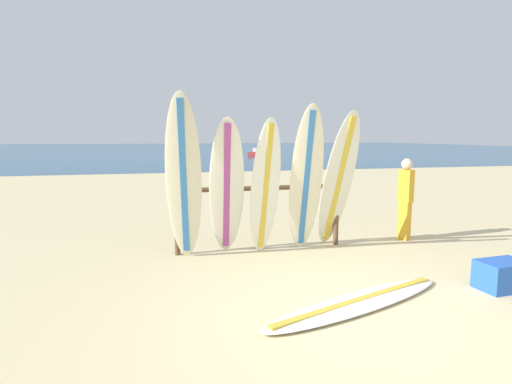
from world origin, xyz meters
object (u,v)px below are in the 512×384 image
at_px(surfboard_leaning_left, 227,188).
at_px(surfboard_leaning_center, 306,181).
at_px(surfboard_leaning_far_left, 184,179).
at_px(small_boat_offshore, 258,153).
at_px(surfboard_leaning_center_right, 338,181).
at_px(beachgoer_standing, 406,195).
at_px(cooler_box, 502,275).
at_px(surfboard_lying_on_sand, 359,302).
at_px(surfboard_rack, 260,204).
at_px(surfboard_leaning_center_left, 265,188).

distance_m(surfboard_leaning_left, surfboard_leaning_center, 1.26).
bearing_deg(surfboard_leaning_far_left, small_boat_offshore, 74.21).
bearing_deg(small_boat_offshore, surfboard_leaning_center_right, -101.61).
bearing_deg(beachgoer_standing, surfboard_leaning_center, -167.65).
xyz_separation_m(surfboard_leaning_center_right, cooler_box, (1.22, -2.23, -0.98)).
relative_size(surfboard_lying_on_sand, cooler_box, 4.52).
bearing_deg(surfboard_leaning_far_left, surfboard_rack, 16.85).
relative_size(surfboard_rack, surfboard_leaning_center_right, 1.23).
relative_size(surfboard_rack, beachgoer_standing, 1.90).
bearing_deg(surfboard_lying_on_sand, cooler_box, 0.97).
relative_size(surfboard_rack, surfboard_lying_on_sand, 1.05).
height_order(surfboard_rack, surfboard_leaning_center_left, surfboard_leaning_center_left).
relative_size(surfboard_leaning_far_left, surfboard_leaning_center, 1.06).
relative_size(surfboard_leaning_center_right, cooler_box, 3.86).
xyz_separation_m(surfboard_leaning_far_left, surfboard_leaning_left, (0.67, 0.14, -0.17)).
bearing_deg(surfboard_leaning_left, small_boat_offshore, 75.25).
relative_size(surfboard_leaning_far_left, surfboard_lying_on_sand, 0.94).
bearing_deg(surfboard_rack, surfboard_leaning_left, -157.53).
distance_m(surfboard_leaning_center_left, small_boat_offshore, 33.64).
xyz_separation_m(surfboard_leaning_center_left, small_boat_offshore, (7.98, 32.67, -0.84)).
distance_m(surfboard_rack, surfboard_lying_on_sand, 2.68).
relative_size(surfboard_lying_on_sand, small_boat_offshore, 0.94).
bearing_deg(surfboard_rack, surfboard_leaning_far_left, -163.15).
xyz_separation_m(surfboard_rack, surfboard_leaning_far_left, (-1.28, -0.39, 0.50)).
bearing_deg(surfboard_leaning_left, cooler_box, -35.92).
bearing_deg(surfboard_leaning_center_right, surfboard_leaning_far_left, -177.20).
bearing_deg(surfboard_rack, cooler_box, -45.07).
bearing_deg(beachgoer_standing, surfboard_leaning_left, -175.50).
relative_size(surfboard_leaning_center_left, beachgoer_standing, 1.46).
relative_size(surfboard_leaning_far_left, small_boat_offshore, 0.88).
bearing_deg(beachgoer_standing, surfboard_leaning_center_left, -171.98).
bearing_deg(cooler_box, surfboard_leaning_center_left, 135.99).
bearing_deg(surfboard_leaning_center_right, surfboard_rack, 168.35).
bearing_deg(surfboard_lying_on_sand, small_boat_offshore, 77.92).
distance_m(surfboard_lying_on_sand, cooler_box, 1.98).
height_order(surfboard_lying_on_sand, beachgoer_standing, beachgoer_standing).
height_order(surfboard_leaning_center_left, surfboard_lying_on_sand, surfboard_leaning_center_left).
distance_m(surfboard_leaning_center, surfboard_leaning_center_right, 0.67).
bearing_deg(small_boat_offshore, cooler_box, -98.94).
distance_m(surfboard_leaning_center_left, surfboard_leaning_center, 0.66).
height_order(surfboard_leaning_center, small_boat_offshore, surfboard_leaning_center).
xyz_separation_m(beachgoer_standing, cooler_box, (-0.25, -2.51, -0.64)).
bearing_deg(surfboard_leaning_center_left, surfboard_leaning_left, 168.08).
bearing_deg(surfboard_leaning_far_left, surfboard_lying_on_sand, -50.13).
xyz_separation_m(surfboard_leaning_left, surfboard_lying_on_sand, (1.12, -2.28, -1.06)).
distance_m(surfboard_rack, surfboard_leaning_center_left, 0.50).
distance_m(surfboard_lying_on_sand, small_boat_offshore, 35.61).
bearing_deg(cooler_box, surfboard_leaning_far_left, 146.98).
bearing_deg(surfboard_lying_on_sand, surfboard_leaning_center_right, 71.41).
height_order(surfboard_leaning_far_left, cooler_box, surfboard_leaning_far_left).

